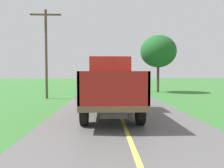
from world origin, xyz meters
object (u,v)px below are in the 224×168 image
(utility_pole_roadside, at_px, (46,50))
(roadside_tree_near_left, at_px, (158,51))
(banana_truck_near, at_px, (110,85))
(banana_truck_far, at_px, (108,79))

(utility_pole_roadside, relative_size, roadside_tree_near_left, 1.14)
(banana_truck_near, height_order, banana_truck_far, same)
(utility_pole_roadside, bearing_deg, roadside_tree_near_left, 28.77)
(utility_pole_roadside, xyz_separation_m, roadside_tree_near_left, (10.69, 5.87, 0.58))
(banana_truck_near, height_order, utility_pole_roadside, utility_pole_roadside)
(banana_truck_near, distance_m, utility_pole_roadside, 8.90)
(banana_truck_far, distance_m, roadside_tree_near_left, 6.38)
(roadside_tree_near_left, bearing_deg, banana_truck_near, -113.90)
(banana_truck_far, distance_m, utility_pole_roadside, 8.69)
(banana_truck_far, bearing_deg, utility_pole_roadside, -128.03)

